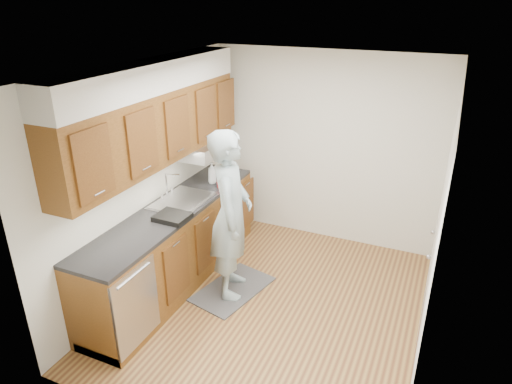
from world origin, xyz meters
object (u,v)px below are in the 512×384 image
at_px(person, 231,204).
at_px(dish_rack, 172,217).
at_px(soda_can, 219,183).
at_px(soap_bottle_b, 225,176).
at_px(soap_bottle_a, 212,173).

xyz_separation_m(person, dish_rack, (-0.52, -0.31, -0.11)).
xyz_separation_m(person, soda_can, (-0.48, 0.65, -0.08)).
relative_size(soap_bottle_b, dish_rack, 0.52).
xyz_separation_m(soap_bottle_a, soap_bottle_b, (0.14, 0.07, -0.05)).
bearing_deg(soap_bottle_a, soda_can, -30.52).
bearing_deg(soda_can, soap_bottle_a, 149.48).
relative_size(soap_bottle_a, soda_can, 2.37).
distance_m(soda_can, dish_rack, 0.96).
height_order(person, soap_bottle_b, person).
distance_m(soap_bottle_b, soda_can, 0.16).
bearing_deg(person, dish_rack, 100.82).
relative_size(person, soda_can, 18.60).
distance_m(person, soap_bottle_a, 0.96).
xyz_separation_m(soap_bottle_a, dish_rack, (0.10, -1.04, -0.11)).
relative_size(person, dish_rack, 6.20).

